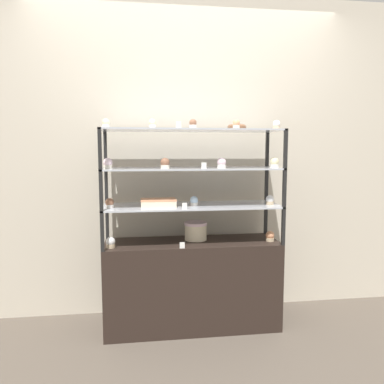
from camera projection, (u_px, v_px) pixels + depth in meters
name	position (u px, v px, depth m)	size (l,w,h in m)	color
ground_plane	(192.00, 325.00, 2.91)	(20.00, 20.00, 0.00)	brown
back_wall	(186.00, 157.00, 3.11)	(8.00, 0.05, 2.60)	beige
display_base	(192.00, 284.00, 2.87)	(1.31, 0.41, 0.67)	black
display_riser_lower	(192.00, 207.00, 2.81)	(1.31, 0.41, 0.28)	black
display_riser_middle	(192.00, 170.00, 2.77)	(1.31, 0.41, 0.28)	black
display_riser_upper	(192.00, 132.00, 2.74)	(1.31, 0.41, 0.28)	black
layer_cake_centerpiece	(196.00, 231.00, 2.88)	(0.18, 0.18, 0.14)	beige
sheet_cake_frosted	(158.00, 203.00, 2.72)	(0.26, 0.16, 0.06)	beige
cupcake_0	(111.00, 243.00, 2.65)	(0.07, 0.07, 0.08)	#CCB28C
cupcake_1	(270.00, 236.00, 2.84)	(0.07, 0.07, 0.08)	#CCB28C
price_tag_0	(182.00, 245.00, 2.64)	(0.04, 0.00, 0.04)	white
cupcake_2	(110.00, 203.00, 2.66)	(0.06, 0.06, 0.07)	white
cupcake_3	(194.00, 201.00, 2.77)	(0.06, 0.06, 0.07)	white
cupcake_4	(270.00, 200.00, 2.82)	(0.06, 0.06, 0.07)	#CCB28C
price_tag_1	(185.00, 206.00, 2.61)	(0.04, 0.00, 0.04)	white
cupcake_5	(108.00, 164.00, 2.63)	(0.07, 0.07, 0.08)	beige
cupcake_6	(165.00, 164.00, 2.65)	(0.07, 0.07, 0.08)	beige
cupcake_7	(222.00, 163.00, 2.72)	(0.07, 0.07, 0.08)	white
cupcake_8	(274.00, 163.00, 2.76)	(0.07, 0.07, 0.08)	white
price_tag_2	(204.00, 166.00, 2.59)	(0.04, 0.00, 0.04)	white
cupcake_9	(106.00, 124.00, 2.59)	(0.05, 0.05, 0.07)	white
cupcake_10	(152.00, 124.00, 2.62)	(0.05, 0.05, 0.07)	white
cupcake_11	(193.00, 124.00, 2.63)	(0.05, 0.05, 0.07)	white
cupcake_12	(236.00, 124.00, 2.67)	(0.05, 0.05, 0.07)	beige
cupcake_13	(277.00, 125.00, 2.73)	(0.05, 0.05, 0.07)	#CCB28C
price_tag_3	(179.00, 125.00, 2.54)	(0.04, 0.00, 0.04)	white
donut_glazed	(237.00, 127.00, 2.82)	(0.14, 0.14, 0.04)	brown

